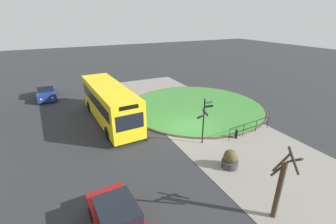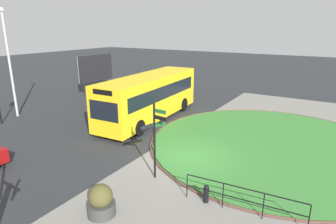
{
  "view_description": "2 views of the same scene",
  "coord_description": "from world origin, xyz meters",
  "px_view_note": "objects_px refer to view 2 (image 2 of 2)",
  "views": [
    {
      "loc": [
        -14.19,
        8.93,
        8.37
      ],
      "look_at": [
        0.06,
        1.86,
        1.74
      ],
      "focal_mm": 24.69,
      "sensor_mm": 36.0,
      "label": 1
    },
    {
      "loc": [
        -11.63,
        -5.91,
        6.26
      ],
      "look_at": [
        0.82,
        1.72,
        1.93
      ],
      "focal_mm": 30.79,
      "sensor_mm": 36.0,
      "label": 2
    }
  ],
  "objects_px": {
    "signpost_directional": "(155,135)",
    "bollard_foreground": "(206,193)",
    "bus_yellow": "(150,96)",
    "planter_near_signpost": "(101,202)",
    "car_trailing": "(162,82)",
    "lamppost_tall": "(9,60)",
    "billboard_left": "(96,69)"
  },
  "relations": [
    {
      "from": "signpost_directional",
      "to": "bollard_foreground",
      "type": "height_order",
      "value": "signpost_directional"
    },
    {
      "from": "signpost_directional",
      "to": "bus_yellow",
      "type": "relative_size",
      "value": 0.35
    },
    {
      "from": "signpost_directional",
      "to": "bollard_foreground",
      "type": "bearing_deg",
      "value": -101.01
    },
    {
      "from": "planter_near_signpost",
      "to": "bollard_foreground",
      "type": "bearing_deg",
      "value": -47.26
    },
    {
      "from": "signpost_directional",
      "to": "billboard_left",
      "type": "relative_size",
      "value": 0.81
    },
    {
      "from": "bus_yellow",
      "to": "lamppost_tall",
      "type": "xyz_separation_m",
      "value": [
        -4.44,
        8.7,
        2.36
      ]
    },
    {
      "from": "bus_yellow",
      "to": "lamppost_tall",
      "type": "relative_size",
      "value": 1.3
    },
    {
      "from": "bollard_foreground",
      "to": "billboard_left",
      "type": "height_order",
      "value": "billboard_left"
    },
    {
      "from": "billboard_left",
      "to": "planter_near_signpost",
      "type": "bearing_deg",
      "value": -132.23
    },
    {
      "from": "bollard_foreground",
      "to": "signpost_directional",
      "type": "bearing_deg",
      "value": 78.99
    },
    {
      "from": "billboard_left",
      "to": "lamppost_tall",
      "type": "bearing_deg",
      "value": -173.63
    },
    {
      "from": "lamppost_tall",
      "to": "billboard_left",
      "type": "relative_size",
      "value": 1.8
    },
    {
      "from": "signpost_directional",
      "to": "car_trailing",
      "type": "distance_m",
      "value": 18.6
    },
    {
      "from": "bus_yellow",
      "to": "car_trailing",
      "type": "relative_size",
      "value": 2.28
    },
    {
      "from": "signpost_directional",
      "to": "bus_yellow",
      "type": "distance_m",
      "value": 8.28
    },
    {
      "from": "lamppost_tall",
      "to": "planter_near_signpost",
      "type": "bearing_deg",
      "value": -111.48
    },
    {
      "from": "signpost_directional",
      "to": "billboard_left",
      "type": "height_order",
      "value": "billboard_left"
    },
    {
      "from": "lamppost_tall",
      "to": "bus_yellow",
      "type": "bearing_deg",
      "value": -62.98
    },
    {
      "from": "billboard_left",
      "to": "planter_near_signpost",
      "type": "distance_m",
      "value": 19.85
    },
    {
      "from": "bus_yellow",
      "to": "planter_near_signpost",
      "type": "height_order",
      "value": "bus_yellow"
    },
    {
      "from": "bus_yellow",
      "to": "car_trailing",
      "type": "bearing_deg",
      "value": -155.13
    },
    {
      "from": "lamppost_tall",
      "to": "planter_near_signpost",
      "type": "xyz_separation_m",
      "value": [
        -5.29,
        -13.44,
        -3.51
      ]
    },
    {
      "from": "bollard_foreground",
      "to": "lamppost_tall",
      "type": "height_order",
      "value": "lamppost_tall"
    },
    {
      "from": "signpost_directional",
      "to": "billboard_left",
      "type": "xyz_separation_m",
      "value": [
        10.86,
        14.18,
        0.4
      ]
    },
    {
      "from": "signpost_directional",
      "to": "bollard_foreground",
      "type": "xyz_separation_m",
      "value": [
        -0.51,
        -2.61,
        -1.63
      ]
    },
    {
      "from": "planter_near_signpost",
      "to": "car_trailing",
      "type": "bearing_deg",
      "value": 26.95
    },
    {
      "from": "bollard_foreground",
      "to": "billboard_left",
      "type": "relative_size",
      "value": 0.17
    },
    {
      "from": "bollard_foreground",
      "to": "bus_yellow",
      "type": "distance_m",
      "value": 10.46
    },
    {
      "from": "bollard_foreground",
      "to": "billboard_left",
      "type": "xyz_separation_m",
      "value": [
        11.37,
        16.78,
        2.03
      ]
    },
    {
      "from": "billboard_left",
      "to": "planter_near_signpost",
      "type": "height_order",
      "value": "billboard_left"
    },
    {
      "from": "billboard_left",
      "to": "bollard_foreground",
      "type": "bearing_deg",
      "value": -121.51
    },
    {
      "from": "bollard_foreground",
      "to": "bus_yellow",
      "type": "xyz_separation_m",
      "value": [
        7.17,
        7.51,
        1.3
      ]
    }
  ]
}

